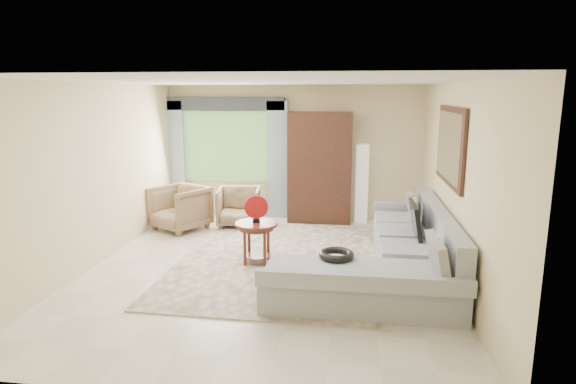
# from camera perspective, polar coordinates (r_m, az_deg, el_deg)

# --- Properties ---
(ground) EXTENTS (6.00, 6.00, 0.00)m
(ground) POSITION_cam_1_polar(r_m,az_deg,el_deg) (6.93, -2.46, -9.06)
(ground) COLOR silver
(ground) RESTS_ON ground
(area_rug) EXTENTS (3.08, 4.06, 0.02)m
(area_rug) POSITION_cam_1_polar(r_m,az_deg,el_deg) (7.26, -0.66, -8.00)
(area_rug) COLOR beige
(area_rug) RESTS_ON ground
(sectional_sofa) EXTENTS (2.30, 3.46, 0.90)m
(sectional_sofa) POSITION_cam_1_polar(r_m,az_deg,el_deg) (6.60, 12.80, -7.82)
(sectional_sofa) COLOR #A5A9AE
(sectional_sofa) RESTS_ON ground
(tv_screen) EXTENTS (0.14, 0.74, 0.48)m
(tv_screen) POSITION_cam_1_polar(r_m,az_deg,el_deg) (6.92, 14.86, -3.24)
(tv_screen) COLOR black
(tv_screen) RESTS_ON sectional_sofa
(garden_hose) EXTENTS (0.43, 0.43, 0.09)m
(garden_hose) POSITION_cam_1_polar(r_m,az_deg,el_deg) (5.86, 5.77, -7.41)
(garden_hose) COLOR black
(garden_hose) RESTS_ON sectional_sofa
(coffee_table) EXTENTS (0.62, 0.62, 0.62)m
(coffee_table) POSITION_cam_1_polar(r_m,az_deg,el_deg) (7.04, -3.73, -5.95)
(coffee_table) COLOR #4B2114
(coffee_table) RESTS_ON ground
(red_disc) EXTENTS (0.33, 0.11, 0.34)m
(red_disc) POSITION_cam_1_polar(r_m,az_deg,el_deg) (6.90, -3.79, -1.79)
(red_disc) COLOR #A11010
(red_disc) RESTS_ON coffee_table
(armchair_left) EXTENTS (1.18, 1.19, 0.80)m
(armchair_left) POSITION_cam_1_polar(r_m,az_deg,el_deg) (8.96, -12.72, -1.86)
(armchair_left) COLOR #8E694D
(armchair_left) RESTS_ON ground
(armchair_right) EXTENTS (0.87, 0.89, 0.72)m
(armchair_right) POSITION_cam_1_polar(r_m,az_deg,el_deg) (9.05, -5.85, -1.75)
(armchair_right) COLOR #7E6044
(armchair_right) RESTS_ON ground
(potted_plant) EXTENTS (0.54, 0.50, 0.52)m
(potted_plant) POSITION_cam_1_polar(r_m,az_deg,el_deg) (9.77, -12.80, -1.60)
(potted_plant) COLOR #999999
(potted_plant) RESTS_ON ground
(armoire) EXTENTS (1.20, 0.55, 2.10)m
(armoire) POSITION_cam_1_polar(r_m,az_deg,el_deg) (9.23, 3.82, 2.91)
(armoire) COLOR black
(armoire) RESTS_ON ground
(floor_lamp) EXTENTS (0.24, 0.24, 1.50)m
(floor_lamp) POSITION_cam_1_polar(r_m,az_deg,el_deg) (9.32, 8.73, 1.01)
(floor_lamp) COLOR silver
(floor_lamp) RESTS_ON ground
(window) EXTENTS (1.80, 0.04, 1.40)m
(window) POSITION_cam_1_polar(r_m,az_deg,el_deg) (9.74, -7.33, 5.38)
(window) COLOR #669E59
(window) RESTS_ON wall_back
(curtain_left) EXTENTS (0.40, 0.08, 2.30)m
(curtain_left) POSITION_cam_1_polar(r_m,az_deg,el_deg) (10.01, -13.25, 3.89)
(curtain_left) COLOR #9EB7CC
(curtain_left) RESTS_ON ground
(curtain_right) EXTENTS (0.40, 0.08, 2.30)m
(curtain_right) POSITION_cam_1_polar(r_m,az_deg,el_deg) (9.47, -1.26, 3.76)
(curtain_right) COLOR #9EB7CC
(curtain_right) RESTS_ON ground
(valance) EXTENTS (2.40, 0.12, 0.26)m
(valance) POSITION_cam_1_polar(r_m,az_deg,el_deg) (9.62, -7.57, 10.37)
(valance) COLOR #1E232D
(valance) RESTS_ON wall_back
(wall_mirror) EXTENTS (0.05, 1.70, 1.05)m
(wall_mirror) POSITION_cam_1_polar(r_m,az_deg,el_deg) (6.89, 18.63, 5.21)
(wall_mirror) COLOR black
(wall_mirror) RESTS_ON wall_right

